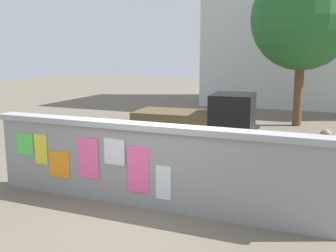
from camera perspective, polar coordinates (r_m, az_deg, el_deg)
name	(u,v)px	position (r m, az deg, el deg)	size (l,w,h in m)	color
ground	(238,132)	(15.43, 10.12, -0.93)	(60.00, 60.00, 0.00)	#6B6051
poster_wall	(149,165)	(7.81, -2.71, -5.61)	(7.35, 0.42, 1.69)	gray
auto_rickshaw_truck	(200,124)	(12.05, 4.65, 0.33)	(3.70, 1.76, 1.85)	black
motorcycle	(236,171)	(8.91, 9.79, -6.42)	(1.89, 0.57, 0.87)	black
bicycle_near	(83,155)	(10.71, -12.17, -4.14)	(1.69, 0.49, 0.95)	black
bicycle_far	(151,169)	(9.25, -2.55, -6.26)	(1.71, 0.44, 0.95)	black
person_walking	(324,161)	(8.18, 21.65, -4.77)	(0.44, 0.44, 1.62)	#3F994C
tree_roadside	(303,19)	(17.30, 18.97, 14.49)	(4.18, 4.18, 6.48)	brown
building_background	(330,28)	(25.00, 22.46, 13.06)	(13.76, 7.00, 8.85)	silver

